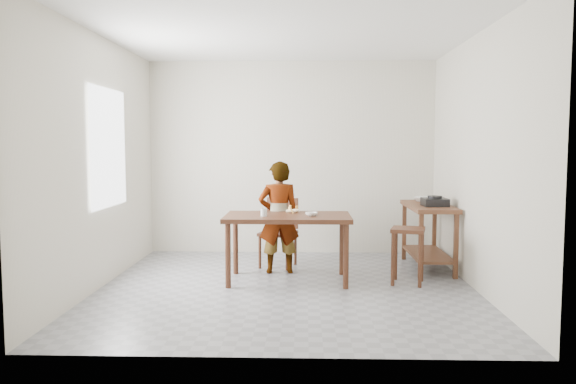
{
  "coord_description": "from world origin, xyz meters",
  "views": [
    {
      "loc": [
        0.19,
        -5.93,
        1.53
      ],
      "look_at": [
        0.0,
        0.4,
        1.0
      ],
      "focal_mm": 35.0,
      "sensor_mm": 36.0,
      "label": 1
    }
  ],
  "objects_px": {
    "child": "(279,217)",
    "dining_chair": "(278,233)",
    "stool": "(408,256)",
    "prep_counter": "(428,236)",
    "dining_table": "(288,248)"
  },
  "relations": [
    {
      "from": "dining_chair",
      "to": "stool",
      "type": "relative_size",
      "value": 1.38
    },
    {
      "from": "prep_counter",
      "to": "dining_chair",
      "type": "xyz_separation_m",
      "value": [
        -1.87,
        0.05,
        0.03
      ]
    },
    {
      "from": "prep_counter",
      "to": "stool",
      "type": "relative_size",
      "value": 1.93
    },
    {
      "from": "child",
      "to": "stool",
      "type": "xyz_separation_m",
      "value": [
        1.45,
        -0.49,
        -0.36
      ]
    },
    {
      "from": "prep_counter",
      "to": "child",
      "type": "height_order",
      "value": "child"
    },
    {
      "from": "prep_counter",
      "to": "child",
      "type": "relative_size",
      "value": 0.9
    },
    {
      "from": "dining_table",
      "to": "stool",
      "type": "bearing_deg",
      "value": -3.39
    },
    {
      "from": "child",
      "to": "stool",
      "type": "height_order",
      "value": "child"
    },
    {
      "from": "child",
      "to": "dining_chair",
      "type": "xyz_separation_m",
      "value": [
        -0.03,
        0.34,
        -0.24
      ]
    },
    {
      "from": "dining_chair",
      "to": "stool",
      "type": "distance_m",
      "value": 1.69
    },
    {
      "from": "dining_chair",
      "to": "stool",
      "type": "height_order",
      "value": "dining_chair"
    },
    {
      "from": "dining_chair",
      "to": "child",
      "type": "bearing_deg",
      "value": -69.38
    },
    {
      "from": "prep_counter",
      "to": "stool",
      "type": "height_order",
      "value": "prep_counter"
    },
    {
      "from": "prep_counter",
      "to": "dining_chair",
      "type": "height_order",
      "value": "dining_chair"
    },
    {
      "from": "prep_counter",
      "to": "dining_table",
      "type": "bearing_deg",
      "value": -157.85
    }
  ]
}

